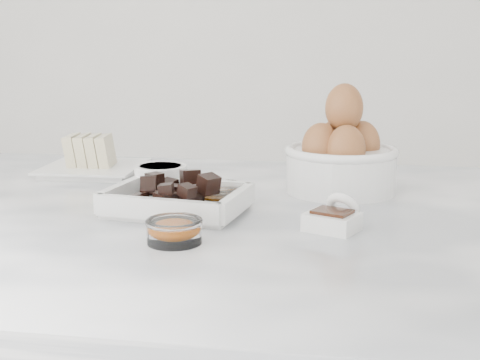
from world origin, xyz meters
name	(u,v)px	position (x,y,z in m)	size (l,w,h in m)	color
marble_slab	(222,227)	(0.00, 0.00, 0.92)	(1.20, 0.80, 0.04)	white
chocolate_dish	(177,197)	(-0.06, -0.01, 0.96)	(0.20, 0.16, 0.05)	white
butter_plate	(92,160)	(-0.28, 0.23, 0.96)	(0.17, 0.17, 0.07)	white
sugar_ramekin	(161,179)	(-0.11, 0.08, 0.97)	(0.08, 0.08, 0.05)	white
egg_bowl	(341,157)	(0.16, 0.16, 0.99)	(0.18, 0.18, 0.17)	white
honey_bowl	(221,194)	(-0.01, 0.04, 0.96)	(0.07, 0.07, 0.03)	white
zest_bowl	(174,230)	(-0.03, -0.15, 0.96)	(0.07, 0.07, 0.03)	white
vanilla_spoon	(335,217)	(0.15, -0.06, 0.96)	(0.08, 0.09, 0.05)	white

